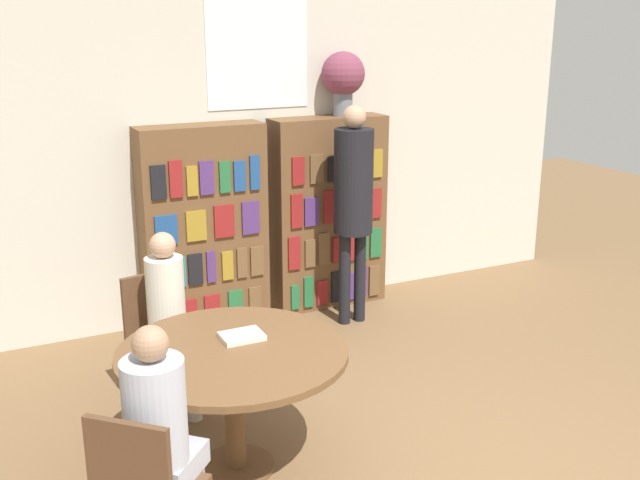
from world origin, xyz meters
name	(u,v)px	position (x,y,z in m)	size (l,w,h in m)	color
wall_back	(258,142)	(0.00, 3.37, 1.51)	(6.40, 0.07, 3.00)	beige
bookshelf_left	(204,228)	(-0.58, 3.17, 0.85)	(1.04, 0.34, 1.71)	brown
bookshelf_right	(328,213)	(0.58, 3.17, 0.85)	(1.04, 0.34, 1.71)	brown
flower_vase	(343,77)	(0.72, 3.18, 2.05)	(0.38, 0.38, 0.55)	slate
reading_table	(233,368)	(-1.11, 1.00, 0.65)	(1.30, 1.30, 0.76)	brown
chair_left_side	(159,334)	(-1.29, 1.97, 0.51)	(0.46, 0.46, 0.91)	brown
seated_reader_left	(170,316)	(-1.26, 1.79, 0.70)	(0.30, 0.38, 1.24)	beige
seated_reader_right	(161,429)	(-1.67, 0.42, 0.71)	(0.43, 0.43, 1.24)	#B2B7C6
librarian_standing	(353,191)	(0.56, 2.67, 1.16)	(0.33, 0.60, 1.87)	black
open_book_on_table	(242,336)	(-1.01, 1.12, 0.77)	(0.24, 0.18, 0.03)	silver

